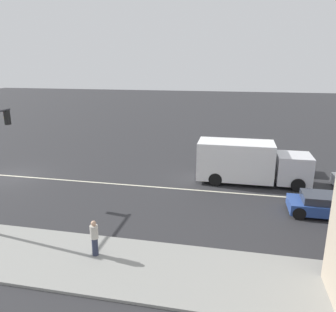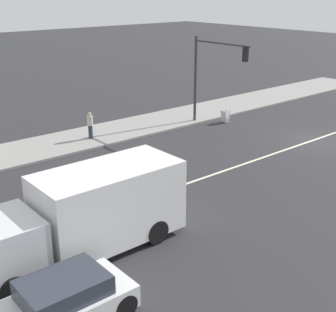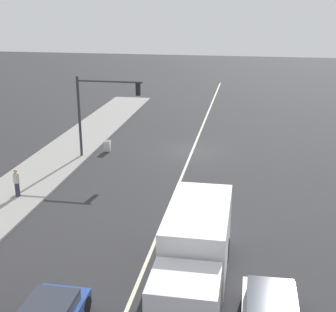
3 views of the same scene
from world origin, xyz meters
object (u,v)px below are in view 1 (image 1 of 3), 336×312
(delivery_truck, at_px, (248,162))
(pedestrian, at_px, (94,237))
(coupe_blue, at_px, (324,205))
(van_white, at_px, (281,164))

(delivery_truck, bearing_deg, pedestrian, -31.35)
(pedestrian, bearing_deg, coupe_blue, 121.18)
(delivery_truck, relative_size, coupe_blue, 1.97)
(pedestrian, distance_m, delivery_truck, 12.62)
(van_white, xyz_separation_m, coupe_blue, (7.20, 1.42, -0.08))
(coupe_blue, bearing_deg, van_white, -168.81)
(pedestrian, relative_size, delivery_truck, 0.21)
(pedestrian, distance_m, van_white, 16.35)
(delivery_truck, height_order, coupe_blue, delivery_truck)
(coupe_blue, bearing_deg, pedestrian, -58.82)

